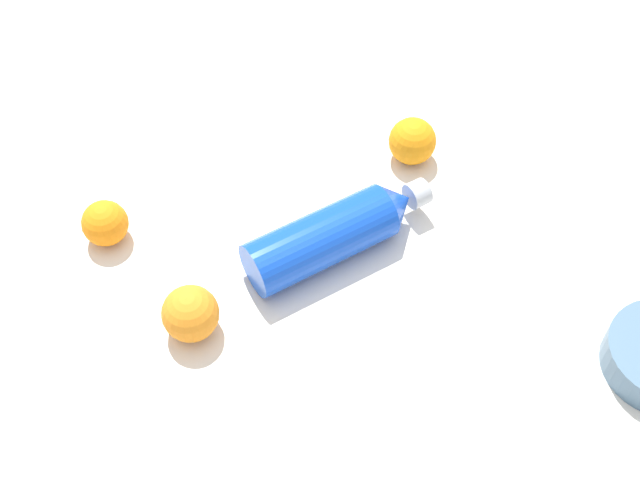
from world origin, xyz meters
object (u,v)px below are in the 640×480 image
(water_bottle, at_px, (336,233))
(orange_1, at_px, (412,141))
(orange_0, at_px, (105,223))
(orange_2, at_px, (190,314))

(water_bottle, relative_size, orange_1, 3.92)
(orange_0, bearing_deg, orange_2, 31.92)
(orange_1, bearing_deg, water_bottle, -43.25)
(water_bottle, height_order, orange_0, water_bottle)
(orange_0, height_order, orange_1, orange_1)
(orange_1, distance_m, orange_2, 0.41)
(water_bottle, xyz_separation_m, orange_2, (0.09, -0.20, -0.00))
(orange_2, bearing_deg, orange_1, 125.53)
(water_bottle, bearing_deg, orange_1, 25.53)
(water_bottle, distance_m, orange_2, 0.22)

